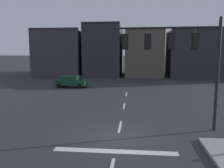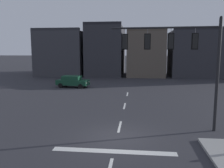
% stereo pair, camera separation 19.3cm
% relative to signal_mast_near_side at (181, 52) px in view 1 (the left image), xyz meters
% --- Properties ---
extents(ground_plane, '(400.00, 400.00, 0.00)m').
position_rel_signal_mast_near_side_xyz_m(ground_plane, '(-3.84, -1.98, -5.04)').
color(ground_plane, '#2B2B30').
extents(stop_bar_paint, '(6.40, 0.50, 0.01)m').
position_rel_signal_mast_near_side_xyz_m(stop_bar_paint, '(-3.84, -3.98, -5.04)').
color(stop_bar_paint, silver).
rests_on(stop_bar_paint, ground).
extents(lane_centreline, '(0.16, 26.40, 0.01)m').
position_rel_signal_mast_near_side_xyz_m(lane_centreline, '(-3.84, 0.02, -5.04)').
color(lane_centreline, silver).
rests_on(lane_centreline, ground).
extents(signal_mast_near_side, '(6.80, 0.68, 7.20)m').
position_rel_signal_mast_near_side_xyz_m(signal_mast_near_side, '(0.00, 0.00, 0.00)').
color(signal_mast_near_side, black).
rests_on(signal_mast_near_side, ground).
extents(car_lot_nearside, '(4.62, 2.37, 1.61)m').
position_rel_signal_mast_near_side_xyz_m(car_lot_nearside, '(-11.66, 16.33, -4.18)').
color(car_lot_nearside, '#143D28').
rests_on(car_lot_nearside, ground).
extents(building_row, '(47.95, 13.86, 10.48)m').
position_rel_signal_mast_near_side_xyz_m(building_row, '(0.74, 33.99, -0.40)').
color(building_row, '#38383D').
rests_on(building_row, ground).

